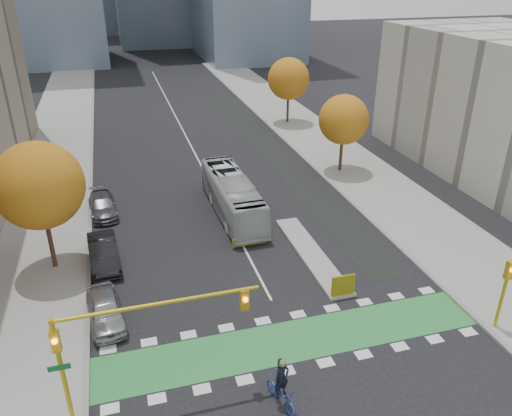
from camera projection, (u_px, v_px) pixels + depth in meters
ground at (303, 361)px, 23.95m from camera, size 300.00×300.00×0.00m
sidewalk_west at (42, 214)px, 37.83m from camera, size 7.00×120.00×0.15m
sidewalk_east at (364, 177)px, 44.54m from camera, size 7.00×120.00×0.15m
curb_west at (90, 209)px, 38.70m from camera, size 0.30×120.00×0.16m
curb_east at (328, 181)px, 43.67m from camera, size 0.30×120.00×0.16m
bike_crossing at (292, 341)px, 25.24m from camera, size 20.00×3.00×0.01m
centre_line at (181, 127)px, 58.47m from camera, size 0.15×70.00×0.01m
bike_lane_paint at (267, 148)px, 51.71m from camera, size 2.50×50.00×0.01m
median_island at (311, 254)px, 32.68m from camera, size 1.60×10.00×0.16m
hazard_board at (343, 285)px, 28.22m from camera, size 1.40×0.12×1.30m
tree_west at (39, 186)px, 28.86m from camera, size 5.20×5.20×8.22m
tree_east_near at (344, 120)px, 43.78m from camera, size 4.40×4.40×7.08m
tree_east_far at (289, 79)px, 57.55m from camera, size 4.80×4.80×7.65m
traffic_signal_west at (125, 332)px, 19.77m from camera, size 8.53×0.56×5.20m
traffic_signal_east at (506, 285)px, 24.92m from camera, size 0.35×0.43×4.10m
cyclist at (281, 390)px, 21.25m from camera, size 1.30×2.28×2.49m
bus at (232, 195)px, 37.49m from camera, size 2.77×10.90×3.02m
parked_car_a at (105, 310)px, 26.30m from camera, size 2.24×4.58×1.50m
parked_car_b at (104, 253)px, 31.36m from camera, size 2.10×5.07×1.63m
parked_car_c at (103, 206)px, 37.78m from camera, size 2.32×4.93×1.39m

